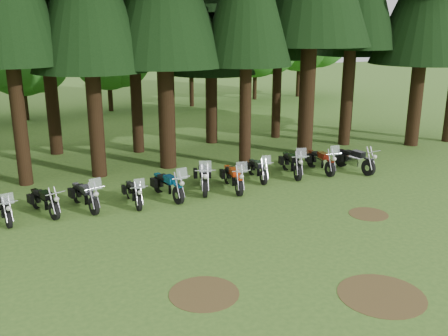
{
  "coord_description": "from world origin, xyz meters",
  "views": [
    {
      "loc": [
        -7.37,
        -12.36,
        6.57
      ],
      "look_at": [
        0.89,
        5.0,
        1.0
      ],
      "focal_mm": 40.0,
      "sensor_mm": 36.0,
      "label": 1
    }
  ],
  "objects_px": {
    "motorcycle_2": "(85,196)",
    "motorcycle_6": "(233,178)",
    "motorcycle_4": "(168,186)",
    "motorcycle_9": "(321,161)",
    "motorcycle_5": "(203,178)",
    "motorcycle_8": "(292,164)",
    "motorcycle_0": "(3,210)",
    "motorcycle_1": "(45,202)",
    "motorcycle_3": "(134,194)",
    "motorcycle_10": "(354,160)",
    "motorcycle_7": "(258,170)"
  },
  "relations": [
    {
      "from": "motorcycle_10",
      "to": "motorcycle_6",
      "type": "bearing_deg",
      "value": 174.43
    },
    {
      "from": "motorcycle_4",
      "to": "motorcycle_7",
      "type": "relative_size",
      "value": 1.11
    },
    {
      "from": "motorcycle_1",
      "to": "motorcycle_4",
      "type": "height_order",
      "value": "motorcycle_4"
    },
    {
      "from": "motorcycle_2",
      "to": "motorcycle_9",
      "type": "height_order",
      "value": "motorcycle_9"
    },
    {
      "from": "motorcycle_3",
      "to": "motorcycle_7",
      "type": "relative_size",
      "value": 0.96
    },
    {
      "from": "motorcycle_6",
      "to": "motorcycle_8",
      "type": "relative_size",
      "value": 0.97
    },
    {
      "from": "motorcycle_1",
      "to": "motorcycle_2",
      "type": "height_order",
      "value": "motorcycle_2"
    },
    {
      "from": "motorcycle_0",
      "to": "motorcycle_1",
      "type": "relative_size",
      "value": 0.98
    },
    {
      "from": "motorcycle_6",
      "to": "motorcycle_1",
      "type": "bearing_deg",
      "value": -174.17
    },
    {
      "from": "motorcycle_2",
      "to": "motorcycle_8",
      "type": "height_order",
      "value": "motorcycle_8"
    },
    {
      "from": "motorcycle_7",
      "to": "motorcycle_9",
      "type": "height_order",
      "value": "motorcycle_9"
    },
    {
      "from": "motorcycle_6",
      "to": "motorcycle_8",
      "type": "distance_m",
      "value": 3.36
    },
    {
      "from": "motorcycle_6",
      "to": "motorcycle_7",
      "type": "relative_size",
      "value": 1.11
    },
    {
      "from": "motorcycle_8",
      "to": "motorcycle_6",
      "type": "bearing_deg",
      "value": -153.63
    },
    {
      "from": "motorcycle_3",
      "to": "motorcycle_4",
      "type": "xyz_separation_m",
      "value": [
        1.4,
        0.12,
        0.07
      ]
    },
    {
      "from": "motorcycle_2",
      "to": "motorcycle_7",
      "type": "relative_size",
      "value": 1.07
    },
    {
      "from": "motorcycle_9",
      "to": "motorcycle_8",
      "type": "bearing_deg",
      "value": -179.49
    },
    {
      "from": "motorcycle_10",
      "to": "motorcycle_2",
      "type": "bearing_deg",
      "value": 172.5
    },
    {
      "from": "motorcycle_8",
      "to": "motorcycle_10",
      "type": "bearing_deg",
      "value": 1.7
    },
    {
      "from": "motorcycle_0",
      "to": "motorcycle_10",
      "type": "xyz_separation_m",
      "value": [
        14.95,
        -0.29,
        0.07
      ]
    },
    {
      "from": "motorcycle_3",
      "to": "motorcycle_9",
      "type": "distance_m",
      "value": 8.95
    },
    {
      "from": "motorcycle_0",
      "to": "motorcycle_3",
      "type": "xyz_separation_m",
      "value": [
        4.51,
        -0.28,
        -0.0
      ]
    },
    {
      "from": "motorcycle_2",
      "to": "motorcycle_6",
      "type": "distance_m",
      "value": 5.91
    },
    {
      "from": "motorcycle_2",
      "to": "motorcycle_10",
      "type": "distance_m",
      "value": 12.18
    },
    {
      "from": "motorcycle_0",
      "to": "motorcycle_9",
      "type": "xyz_separation_m",
      "value": [
        13.45,
        0.25,
        0.07
      ]
    },
    {
      "from": "motorcycle_5",
      "to": "motorcycle_7",
      "type": "height_order",
      "value": "motorcycle_5"
    },
    {
      "from": "motorcycle_3",
      "to": "motorcycle_5",
      "type": "height_order",
      "value": "motorcycle_5"
    },
    {
      "from": "motorcycle_3",
      "to": "motorcycle_6",
      "type": "distance_m",
      "value": 4.16
    },
    {
      "from": "motorcycle_8",
      "to": "motorcycle_9",
      "type": "relative_size",
      "value": 1.02
    },
    {
      "from": "motorcycle_10",
      "to": "motorcycle_4",
      "type": "bearing_deg",
      "value": 173.25
    },
    {
      "from": "motorcycle_2",
      "to": "motorcycle_6",
      "type": "xyz_separation_m",
      "value": [
        5.9,
        -0.37,
        0.01
      ]
    },
    {
      "from": "motorcycle_1",
      "to": "motorcycle_5",
      "type": "bearing_deg",
      "value": -17.87
    },
    {
      "from": "motorcycle_9",
      "to": "motorcycle_0",
      "type": "bearing_deg",
      "value": -173.51
    },
    {
      "from": "motorcycle_3",
      "to": "motorcycle_8",
      "type": "height_order",
      "value": "motorcycle_8"
    },
    {
      "from": "motorcycle_2",
      "to": "motorcycle_7",
      "type": "distance_m",
      "value": 7.48
    },
    {
      "from": "motorcycle_1",
      "to": "motorcycle_3",
      "type": "bearing_deg",
      "value": -25.39
    },
    {
      "from": "motorcycle_0",
      "to": "motorcycle_1",
      "type": "bearing_deg",
      "value": -4.0
    },
    {
      "from": "motorcycle_1",
      "to": "motorcycle_5",
      "type": "height_order",
      "value": "motorcycle_5"
    },
    {
      "from": "motorcycle_4",
      "to": "motorcycle_7",
      "type": "height_order",
      "value": "motorcycle_4"
    },
    {
      "from": "motorcycle_4",
      "to": "motorcycle_9",
      "type": "relative_size",
      "value": 0.99
    },
    {
      "from": "motorcycle_5",
      "to": "motorcycle_8",
      "type": "xyz_separation_m",
      "value": [
        4.42,
        0.24,
        -0.01
      ]
    },
    {
      "from": "motorcycle_4",
      "to": "motorcycle_7",
      "type": "distance_m",
      "value": 4.37
    },
    {
      "from": "motorcycle_6",
      "to": "motorcycle_7",
      "type": "distance_m",
      "value": 1.76
    },
    {
      "from": "motorcycle_4",
      "to": "motorcycle_8",
      "type": "distance_m",
      "value": 6.07
    },
    {
      "from": "motorcycle_5",
      "to": "motorcycle_8",
      "type": "bearing_deg",
      "value": 22.28
    },
    {
      "from": "motorcycle_3",
      "to": "motorcycle_8",
      "type": "bearing_deg",
      "value": 6.6
    },
    {
      "from": "motorcycle_1",
      "to": "motorcycle_5",
      "type": "relative_size",
      "value": 0.86
    },
    {
      "from": "motorcycle_0",
      "to": "motorcycle_1",
      "type": "distance_m",
      "value": 1.38
    },
    {
      "from": "motorcycle_7",
      "to": "motorcycle_8",
      "type": "relative_size",
      "value": 0.88
    },
    {
      "from": "motorcycle_10",
      "to": "motorcycle_5",
      "type": "bearing_deg",
      "value": 170.8
    }
  ]
}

